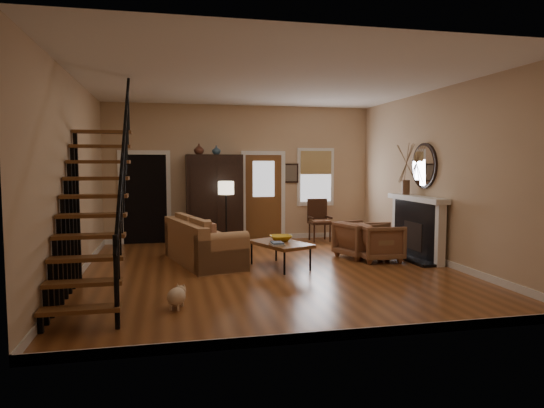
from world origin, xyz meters
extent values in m
plane|color=brown|center=(0.00, 0.00, 0.00)|extent=(7.00, 7.00, 0.00)
plane|color=white|center=(0.00, 0.00, 3.30)|extent=(7.00, 7.00, 0.00)
cube|color=tan|center=(0.00, 3.50, 1.65)|extent=(6.50, 0.04, 3.30)
cube|color=tan|center=(-3.25, 0.00, 1.65)|extent=(0.04, 7.00, 3.30)
cube|color=tan|center=(3.25, 0.00, 1.65)|extent=(0.04, 7.00, 3.30)
cube|color=black|center=(-2.30, 3.65, 1.05)|extent=(1.00, 0.36, 2.10)
cube|color=brown|center=(0.55, 3.48, 1.05)|extent=(0.90, 0.06, 2.10)
cube|color=silver|center=(1.90, 3.47, 1.55)|extent=(0.96, 0.06, 1.46)
cube|color=black|center=(3.13, 0.50, 0.57)|extent=(0.24, 1.60, 1.15)
cube|color=white|center=(3.07, 0.50, 1.20)|extent=(0.30, 1.95, 0.10)
cylinder|color=silver|center=(3.20, 0.50, 1.85)|extent=(0.05, 0.90, 0.90)
imported|color=#4C2619|center=(-1.05, 3.05, 2.22)|extent=(0.24, 0.24, 0.25)
imported|color=#334C60|center=(-0.65, 3.05, 2.21)|extent=(0.20, 0.20, 0.21)
imported|color=gold|center=(0.26, 0.37, 0.51)|extent=(0.41, 0.41, 0.10)
imported|color=brown|center=(2.24, 0.39, 0.37)|extent=(0.83, 0.81, 0.73)
imported|color=brown|center=(1.99, 0.78, 0.37)|extent=(1.01, 1.00, 0.73)
camera|label=1|loc=(-1.79, -8.28, 1.90)|focal=32.00mm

